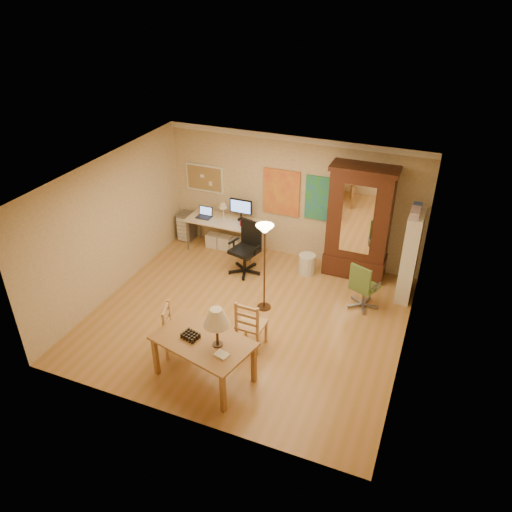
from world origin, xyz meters
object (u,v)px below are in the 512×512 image
at_px(dining_table, 208,335).
at_px(bookshelf, 410,256).
at_px(office_chair_black, 246,259).
at_px(armoire, 358,229).
at_px(computer_desk, 226,231).
at_px(office_chair_green, 362,296).

bearing_deg(dining_table, bookshelf, 54.40).
relative_size(office_chair_black, bookshelf, 0.63).
bearing_deg(bookshelf, armoire, 157.80).
relative_size(dining_table, bookshelf, 0.93).
bearing_deg(armoire, computer_desk, -178.38).
height_order(computer_desk, armoire, armoire).
distance_m(office_chair_green, bookshelf, 1.15).
distance_m(dining_table, computer_desk, 4.12).
xyz_separation_m(computer_desk, office_chair_black, (0.79, -0.72, -0.15)).
relative_size(dining_table, armoire, 0.70).
distance_m(computer_desk, office_chair_green, 3.46).
xyz_separation_m(office_chair_green, armoire, (-0.40, 1.13, 0.77)).
height_order(dining_table, computer_desk, dining_table).
relative_size(office_chair_green, armoire, 0.41).
bearing_deg(office_chair_green, armoire, 109.45).
bearing_deg(office_chair_green, dining_table, -122.99).
xyz_separation_m(computer_desk, office_chair_green, (3.29, -1.05, -0.19)).
bearing_deg(office_chair_green, office_chair_black, 172.44).
distance_m(armoire, bookshelf, 1.17).
xyz_separation_m(dining_table, armoire, (1.39, 3.89, 0.14)).
xyz_separation_m(computer_desk, bookshelf, (3.97, -0.36, 0.43)).
xyz_separation_m(computer_desk, armoire, (2.89, 0.08, 0.57)).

